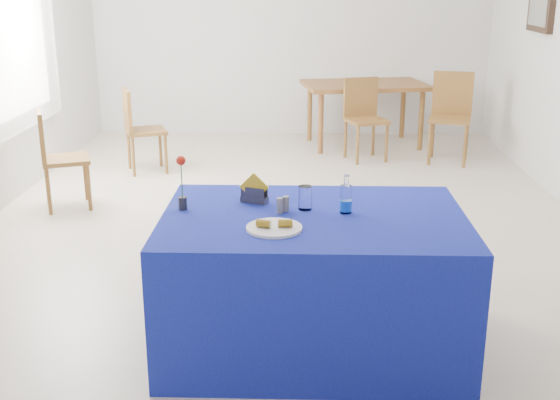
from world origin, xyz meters
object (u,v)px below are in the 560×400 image
Objects in this scene: oak_table at (365,90)px; chair_win_a at (55,152)px; chair_bg_left at (364,113)px; water_bottle at (346,200)px; plate at (274,228)px; chair_win_b at (138,125)px; chair_bg_right at (451,110)px; blue_table at (313,281)px.

chair_win_a is at bearing -138.70° from oak_table.
chair_bg_left is 3.40m from chair_win_a.
water_bottle is at bearing -155.91° from chair_win_a.
plate is 0.32× the size of chair_win_b.
blue_table is at bearing -95.95° from chair_bg_right.
chair_bg_right is at bearing -85.92° from chair_win_a.
chair_win_a reaches higher than oak_table.
chair_win_a is (-2.00, 2.59, -0.26)m from plate.
chair_win_b is at bearing 176.39° from chair_bg_left.
blue_table is 1.78× the size of chair_bg_left.
water_bottle is 0.24× the size of chair_bg_left.
blue_table is 1.83× the size of chair_win_a.
chair_bg_right reaches higher than chair_bg_left.
plate is at bearing -97.24° from chair_bg_right.
chair_bg_left is at bearing -95.42° from oak_table.
oak_table is 1.15m from chair_bg_right.
chair_win_a is (-2.37, 2.32, -0.32)m from water_bottle.
plate is 1.30× the size of water_bottle.
blue_table reaches higher than oak_table.
water_bottle is at bearing -172.31° from chair_win_b.
water_bottle is at bearing -115.40° from chair_bg_left.
chair_bg_left reaches higher than chair_win_a.
blue_table is 3.23m from chair_win_a.
water_bottle reaches higher than oak_table.
plate is 4.56m from chair_bg_left.
plate is at bearing -143.64° from water_bottle.
blue_table is 4.47m from chair_bg_right.
oak_table is (0.52, 4.86, -0.15)m from water_bottle.
plate reaches higher than blue_table.
chair_win_b reaches higher than blue_table.
oak_table is at bearing 65.38° from chair_bg_left.
water_bottle is 0.22× the size of chair_bg_right.
chair_win_b is (-2.44, -1.32, -0.17)m from oak_table.
chair_bg_right is (1.41, 4.13, -0.27)m from water_bottle.
chair_bg_left reaches higher than blue_table.
chair_win_a is (-2.83, -1.88, -0.01)m from chair_bg_left.
oak_table is 1.78× the size of chair_win_b.
chair_bg_right is at bearing -23.37° from chair_bg_left.
water_bottle reaches higher than chair_win_b.
water_bottle is 4.89m from oak_table.
water_bottle is 4.04m from chair_win_b.
plate is 4.75m from chair_bg_right.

